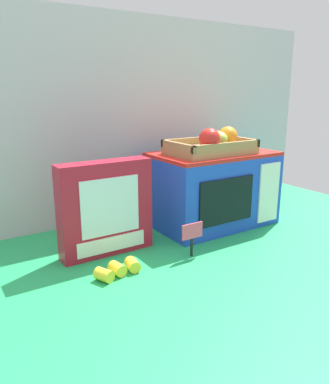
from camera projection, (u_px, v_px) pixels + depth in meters
The scene contains 7 objects.
ground_plane at pixel (184, 236), 1.25m from camera, with size 1.70×1.70×0.00m, color #219E54.
display_back_panel at pixel (138, 119), 1.41m from camera, with size 1.61×0.03×0.72m, color #B7BABF.
toy_microwave at pixel (213, 188), 1.34m from camera, with size 0.42×0.26×0.26m.
food_groups_crate at pixel (213, 145), 1.26m from camera, with size 0.28×0.18×0.09m.
cookie_set_box at pixel (106, 208), 1.09m from camera, with size 0.27×0.07×0.27m.
price_sign at pixel (192, 234), 1.09m from camera, with size 0.07×0.01×0.10m.
loose_toy_banana at pixel (118, 269), 0.99m from camera, with size 0.13×0.06×0.03m.
Camera 1 is at (-0.69, -0.95, 0.46)m, focal length 35.69 mm.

